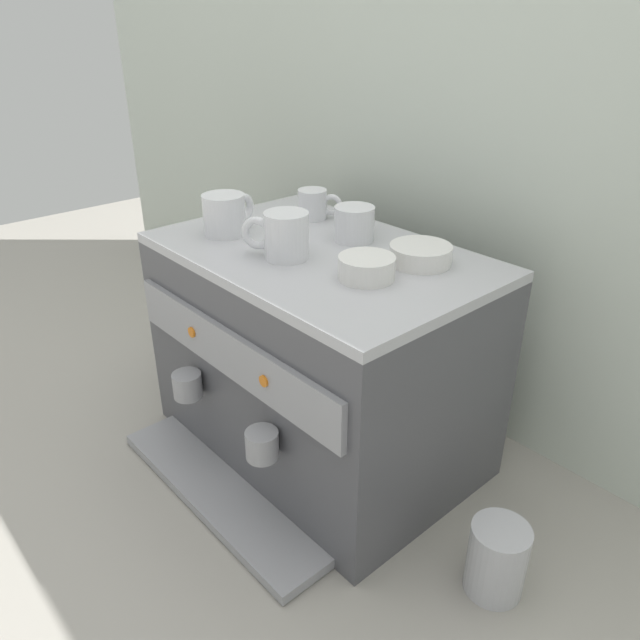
{
  "coord_description": "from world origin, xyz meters",
  "views": [
    {
      "loc": [
        0.78,
        -0.69,
        0.83
      ],
      "look_at": [
        0.0,
        0.0,
        0.29
      ],
      "focal_mm": 34.21,
      "sensor_mm": 36.0,
      "label": 1
    }
  ],
  "objects_px": {
    "ceramic_cup_1": "(226,214)",
    "ceramic_bowl_1": "(420,255)",
    "milk_pitcher": "(497,559)",
    "coffee_grinder": "(215,293)",
    "espresso_machine": "(318,355)",
    "ceramic_cup_2": "(314,204)",
    "ceramic_cup_3": "(284,235)",
    "ceramic_bowl_0": "(367,268)",
    "ceramic_cup_0": "(354,223)"
  },
  "relations": [
    {
      "from": "ceramic_cup_0",
      "to": "coffee_grinder",
      "type": "distance_m",
      "value": 0.55
    },
    {
      "from": "ceramic_cup_0",
      "to": "ceramic_cup_2",
      "type": "bearing_deg",
      "value": 169.24
    },
    {
      "from": "espresso_machine",
      "to": "ceramic_bowl_0",
      "type": "bearing_deg",
      "value": -8.97
    },
    {
      "from": "ceramic_bowl_0",
      "to": "ceramic_bowl_1",
      "type": "xyz_separation_m",
      "value": [
        0.02,
        0.12,
        -0.0
      ]
    },
    {
      "from": "ceramic_cup_1",
      "to": "coffee_grinder",
      "type": "bearing_deg",
      "value": 155.68
    },
    {
      "from": "ceramic_cup_3",
      "to": "coffee_grinder",
      "type": "distance_m",
      "value": 0.56
    },
    {
      "from": "ceramic_cup_2",
      "to": "milk_pitcher",
      "type": "relative_size",
      "value": 0.64
    },
    {
      "from": "ceramic_bowl_1",
      "to": "ceramic_cup_2",
      "type": "bearing_deg",
      "value": 174.49
    },
    {
      "from": "espresso_machine",
      "to": "coffee_grinder",
      "type": "height_order",
      "value": "espresso_machine"
    },
    {
      "from": "coffee_grinder",
      "to": "ceramic_bowl_0",
      "type": "bearing_deg",
      "value": -7.31
    },
    {
      "from": "ceramic_cup_2",
      "to": "milk_pitcher",
      "type": "bearing_deg",
      "value": -14.32
    },
    {
      "from": "ceramic_bowl_0",
      "to": "ceramic_bowl_1",
      "type": "relative_size",
      "value": 0.87
    },
    {
      "from": "espresso_machine",
      "to": "ceramic_cup_3",
      "type": "xyz_separation_m",
      "value": [
        -0.02,
        -0.07,
        0.26
      ]
    },
    {
      "from": "coffee_grinder",
      "to": "milk_pitcher",
      "type": "xyz_separation_m",
      "value": [
        0.93,
        -0.09,
        -0.11
      ]
    },
    {
      "from": "ceramic_cup_2",
      "to": "ceramic_cup_0",
      "type": "bearing_deg",
      "value": -10.76
    },
    {
      "from": "ceramic_cup_0",
      "to": "coffee_grinder",
      "type": "height_order",
      "value": "ceramic_cup_0"
    },
    {
      "from": "espresso_machine",
      "to": "ceramic_cup_3",
      "type": "relative_size",
      "value": 5.6
    },
    {
      "from": "ceramic_cup_0",
      "to": "ceramic_cup_1",
      "type": "relative_size",
      "value": 0.88
    },
    {
      "from": "espresso_machine",
      "to": "ceramic_cup_2",
      "type": "xyz_separation_m",
      "value": [
        -0.15,
        0.12,
        0.25
      ]
    },
    {
      "from": "ceramic_bowl_1",
      "to": "ceramic_bowl_0",
      "type": "bearing_deg",
      "value": -98.09
    },
    {
      "from": "ceramic_bowl_0",
      "to": "coffee_grinder",
      "type": "distance_m",
      "value": 0.68
    },
    {
      "from": "espresso_machine",
      "to": "ceramic_cup_0",
      "type": "bearing_deg",
      "value": 92.86
    },
    {
      "from": "ceramic_cup_2",
      "to": "ceramic_cup_3",
      "type": "relative_size",
      "value": 0.73
    },
    {
      "from": "espresso_machine",
      "to": "ceramic_bowl_1",
      "type": "distance_m",
      "value": 0.3
    },
    {
      "from": "ceramic_bowl_0",
      "to": "ceramic_cup_3",
      "type": "bearing_deg",
      "value": -165.39
    },
    {
      "from": "espresso_machine",
      "to": "ceramic_bowl_0",
      "type": "height_order",
      "value": "ceramic_bowl_0"
    },
    {
      "from": "ceramic_bowl_1",
      "to": "coffee_grinder",
      "type": "height_order",
      "value": "ceramic_bowl_1"
    },
    {
      "from": "ceramic_cup_2",
      "to": "coffee_grinder",
      "type": "height_order",
      "value": "ceramic_cup_2"
    },
    {
      "from": "ceramic_cup_1",
      "to": "ceramic_cup_2",
      "type": "height_order",
      "value": "ceramic_cup_1"
    },
    {
      "from": "ceramic_cup_0",
      "to": "ceramic_bowl_0",
      "type": "bearing_deg",
      "value": -38.12
    },
    {
      "from": "espresso_machine",
      "to": "ceramic_cup_1",
      "type": "xyz_separation_m",
      "value": [
        -0.19,
        -0.07,
        0.26
      ]
    },
    {
      "from": "ceramic_bowl_0",
      "to": "espresso_machine",
      "type": "bearing_deg",
      "value": 171.03
    },
    {
      "from": "ceramic_cup_1",
      "to": "milk_pitcher",
      "type": "height_order",
      "value": "ceramic_cup_1"
    },
    {
      "from": "ceramic_cup_0",
      "to": "ceramic_cup_1",
      "type": "bearing_deg",
      "value": -138.75
    },
    {
      "from": "espresso_machine",
      "to": "ceramic_cup_3",
      "type": "bearing_deg",
      "value": -104.16
    },
    {
      "from": "espresso_machine",
      "to": "ceramic_cup_0",
      "type": "height_order",
      "value": "ceramic_cup_0"
    },
    {
      "from": "coffee_grinder",
      "to": "espresso_machine",
      "type": "bearing_deg",
      "value": -6.79
    },
    {
      "from": "ceramic_cup_0",
      "to": "ceramic_cup_3",
      "type": "xyz_separation_m",
      "value": [
        -0.01,
        -0.16,
        0.01
      ]
    },
    {
      "from": "ceramic_cup_1",
      "to": "milk_pitcher",
      "type": "xyz_separation_m",
      "value": [
        0.65,
        0.04,
        -0.41
      ]
    },
    {
      "from": "ceramic_cup_3",
      "to": "milk_pitcher",
      "type": "height_order",
      "value": "ceramic_cup_3"
    },
    {
      "from": "ceramic_cup_0",
      "to": "ceramic_bowl_1",
      "type": "distance_m",
      "value": 0.17
    },
    {
      "from": "milk_pitcher",
      "to": "coffee_grinder",
      "type": "bearing_deg",
      "value": 174.51
    },
    {
      "from": "espresso_machine",
      "to": "ceramic_cup_2",
      "type": "bearing_deg",
      "value": 140.97
    },
    {
      "from": "ceramic_cup_0",
      "to": "ceramic_cup_2",
      "type": "xyz_separation_m",
      "value": [
        -0.15,
        0.03,
        -0.0
      ]
    },
    {
      "from": "espresso_machine",
      "to": "ceramic_cup_1",
      "type": "height_order",
      "value": "ceramic_cup_1"
    },
    {
      "from": "ceramic_cup_3",
      "to": "coffee_grinder",
      "type": "relative_size",
      "value": 0.32
    },
    {
      "from": "espresso_machine",
      "to": "milk_pitcher",
      "type": "bearing_deg",
      "value": -4.16
    },
    {
      "from": "ceramic_cup_3",
      "to": "ceramic_bowl_1",
      "type": "height_order",
      "value": "ceramic_cup_3"
    },
    {
      "from": "ceramic_cup_3",
      "to": "milk_pitcher",
      "type": "relative_size",
      "value": 0.89
    },
    {
      "from": "ceramic_cup_1",
      "to": "ceramic_bowl_1",
      "type": "height_order",
      "value": "ceramic_cup_1"
    }
  ]
}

